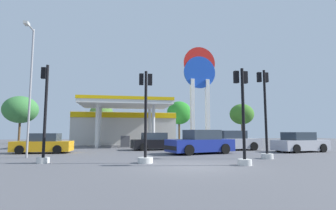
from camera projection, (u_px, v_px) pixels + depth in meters
ground_plane at (190, 166)px, 11.22m from camera, size 90.00×90.00×0.00m
gas_station at (124, 127)px, 31.68m from camera, size 11.92×12.83×4.77m
station_pole_sign at (200, 83)px, 28.60m from camera, size 3.60×0.56×11.03m
car_0 at (200, 143)px, 17.81m from camera, size 4.91×2.99×1.64m
car_1 at (43, 144)px, 18.24m from camera, size 4.01×1.96×1.41m
car_2 at (300, 143)px, 19.31m from camera, size 4.35×2.39×1.48m
car_3 at (232, 141)px, 21.23m from camera, size 4.68×2.46×1.61m
car_4 at (156, 142)px, 21.51m from camera, size 4.21×2.27×1.44m
traffic_signal_0 at (145, 128)px, 12.60m from camera, size 0.74×0.74×4.53m
traffic_signal_1 at (44, 126)px, 12.62m from camera, size 0.63×0.66×4.86m
traffic_signal_2 at (265, 122)px, 14.68m from camera, size 0.66×0.69×5.08m
traffic_signal_3 at (243, 124)px, 11.80m from camera, size 0.65×0.67×4.46m
tree_0 at (21, 110)px, 34.33m from camera, size 4.43×4.43×6.28m
tree_1 at (101, 114)px, 36.73m from camera, size 3.28×3.28×5.82m
tree_2 at (179, 113)px, 38.81m from camera, size 3.70×3.70×6.11m
tree_3 at (242, 114)px, 41.70m from camera, size 3.86×3.86×6.04m
corner_streetlamp at (30, 79)px, 15.15m from camera, size 0.24×1.48×7.75m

